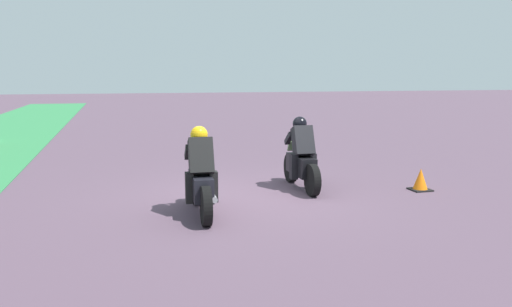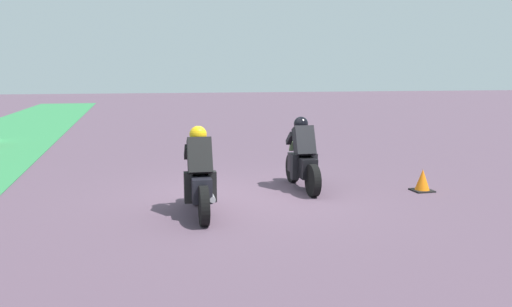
{
  "view_description": "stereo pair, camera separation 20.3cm",
  "coord_description": "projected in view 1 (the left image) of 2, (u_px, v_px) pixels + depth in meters",
  "views": [
    {
      "loc": [
        -9.34,
        2.41,
        2.36
      ],
      "look_at": [
        -0.25,
        -0.13,
        0.9
      ],
      "focal_mm": 35.55,
      "sensor_mm": 36.0,
      "label": 1
    },
    {
      "loc": [
        -9.39,
        2.21,
        2.36
      ],
      "look_at": [
        -0.25,
        -0.13,
        0.9
      ],
      "focal_mm": 35.55,
      "sensor_mm": 36.0,
      "label": 2
    }
  ],
  "objects": [
    {
      "name": "rider_lane_b",
      "position": [
        201.0,
        179.0,
        8.6
      ],
      "size": [
        2.04,
        0.55,
        1.51
      ],
      "rotation": [
        0.0,
        0.0,
        -0.05
      ],
      "color": "black",
      "rests_on": "ground_plane"
    },
    {
      "name": "rider_lane_a",
      "position": [
        301.0,
        159.0,
        10.57
      ],
      "size": [
        2.04,
        0.55,
        1.51
      ],
      "rotation": [
        0.0,
        0.0,
        -0.03
      ],
      "color": "black",
      "rests_on": "ground_plane"
    },
    {
      "name": "traffic_cone",
      "position": [
        420.0,
        180.0,
        10.47
      ],
      "size": [
        0.4,
        0.4,
        0.46
      ],
      "color": "black",
      "rests_on": "ground_plane"
    },
    {
      "name": "ground_plane",
      "position": [
        246.0,
        197.0,
        9.89
      ],
      "size": [
        120.0,
        120.0,
        0.0
      ],
      "primitive_type": "plane",
      "color": "#564152"
    }
  ]
}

